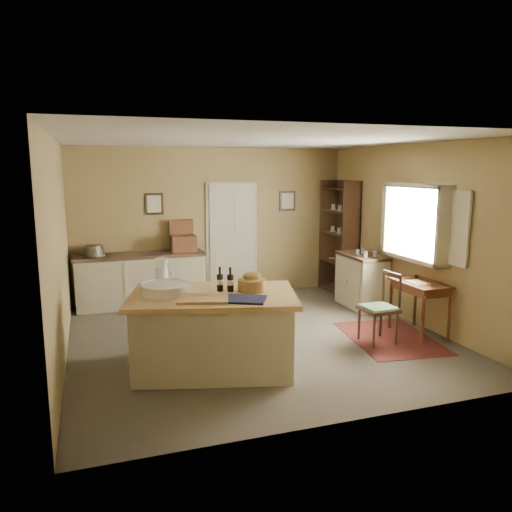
{
  "coord_description": "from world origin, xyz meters",
  "views": [
    {
      "loc": [
        -2.14,
        -6.32,
        2.33
      ],
      "look_at": [
        -0.0,
        0.03,
        1.15
      ],
      "focal_mm": 35.0,
      "sensor_mm": 36.0,
      "label": 1
    }
  ],
  "objects_px": {
    "desk_chair": "(378,309)",
    "right_cabinet": "(362,280)",
    "work_island": "(213,329)",
    "sideboard": "(142,278)",
    "writing_desk": "(420,289)",
    "shelving_unit": "(341,237)"
  },
  "relations": [
    {
      "from": "sideboard",
      "to": "desk_chair",
      "type": "height_order",
      "value": "sideboard"
    },
    {
      "from": "work_island",
      "to": "right_cabinet",
      "type": "bearing_deg",
      "value": 45.88
    },
    {
      "from": "desk_chair",
      "to": "right_cabinet",
      "type": "distance_m",
      "value": 1.81
    },
    {
      "from": "work_island",
      "to": "writing_desk",
      "type": "xyz_separation_m",
      "value": [
        3.04,
        0.25,
        0.18
      ]
    },
    {
      "from": "writing_desk",
      "to": "shelving_unit",
      "type": "relative_size",
      "value": 0.39
    },
    {
      "from": "work_island",
      "to": "shelving_unit",
      "type": "bearing_deg",
      "value": 56.97
    },
    {
      "from": "work_island",
      "to": "shelving_unit",
      "type": "relative_size",
      "value": 1.02
    },
    {
      "from": "work_island",
      "to": "sideboard",
      "type": "xyz_separation_m",
      "value": [
        -0.5,
        3.07,
        -0.0
      ]
    },
    {
      "from": "writing_desk",
      "to": "desk_chair",
      "type": "distance_m",
      "value": 0.75
    },
    {
      "from": "sideboard",
      "to": "writing_desk",
      "type": "xyz_separation_m",
      "value": [
        3.54,
        -2.82,
        0.18
      ]
    },
    {
      "from": "work_island",
      "to": "sideboard",
      "type": "relative_size",
      "value": 0.99
    },
    {
      "from": "desk_chair",
      "to": "right_cabinet",
      "type": "xyz_separation_m",
      "value": [
        0.72,
        1.66,
        -0.01
      ]
    },
    {
      "from": "sideboard",
      "to": "work_island",
      "type": "bearing_deg",
      "value": -80.71
    },
    {
      "from": "work_island",
      "to": "shelving_unit",
      "type": "xyz_separation_m",
      "value": [
        3.19,
        2.87,
        0.57
      ]
    },
    {
      "from": "work_island",
      "to": "desk_chair",
      "type": "distance_m",
      "value": 2.33
    },
    {
      "from": "writing_desk",
      "to": "shelving_unit",
      "type": "bearing_deg",
      "value": 86.61
    },
    {
      "from": "right_cabinet",
      "to": "shelving_unit",
      "type": "distance_m",
      "value": 1.22
    },
    {
      "from": "work_island",
      "to": "shelving_unit",
      "type": "distance_m",
      "value": 4.33
    },
    {
      "from": "work_island",
      "to": "right_cabinet",
      "type": "distance_m",
      "value": 3.54
    },
    {
      "from": "writing_desk",
      "to": "right_cabinet",
      "type": "distance_m",
      "value": 1.58
    },
    {
      "from": "work_island",
      "to": "writing_desk",
      "type": "relative_size",
      "value": 2.58
    },
    {
      "from": "right_cabinet",
      "to": "shelving_unit",
      "type": "height_order",
      "value": "shelving_unit"
    }
  ]
}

